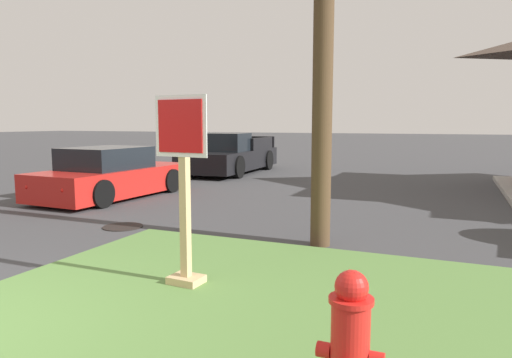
{
  "coord_description": "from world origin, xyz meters",
  "views": [
    {
      "loc": [
        4.07,
        -2.0,
        1.84
      ],
      "look_at": [
        1.33,
        4.46,
        0.99
      ],
      "focal_mm": 32.48,
      "sensor_mm": 36.0,
      "label": 1
    }
  ],
  "objects_px": {
    "pickup_truck_black": "(230,156)",
    "parked_sedan_red": "(111,176)",
    "stop_sign": "(184,198)",
    "manhole_cover": "(123,227)",
    "fire_hydrant": "(350,356)"
  },
  "relations": [
    {
      "from": "manhole_cover",
      "to": "pickup_truck_black",
      "type": "distance_m",
      "value": 9.1
    },
    {
      "from": "fire_hydrant",
      "to": "pickup_truck_black",
      "type": "bearing_deg",
      "value": 118.95
    },
    {
      "from": "fire_hydrant",
      "to": "parked_sedan_red",
      "type": "bearing_deg",
      "value": 137.87
    },
    {
      "from": "stop_sign",
      "to": "pickup_truck_black",
      "type": "height_order",
      "value": "stop_sign"
    },
    {
      "from": "parked_sedan_red",
      "to": "pickup_truck_black",
      "type": "distance_m",
      "value": 6.22
    },
    {
      "from": "stop_sign",
      "to": "manhole_cover",
      "type": "xyz_separation_m",
      "value": [
        -2.68,
        2.25,
        -1.03
      ]
    },
    {
      "from": "fire_hydrant",
      "to": "pickup_truck_black",
      "type": "relative_size",
      "value": 0.18
    },
    {
      "from": "pickup_truck_black",
      "to": "manhole_cover",
      "type": "bearing_deg",
      "value": -75.76
    },
    {
      "from": "manhole_cover",
      "to": "pickup_truck_black",
      "type": "height_order",
      "value": "pickup_truck_black"
    },
    {
      "from": "pickup_truck_black",
      "to": "parked_sedan_red",
      "type": "bearing_deg",
      "value": -91.79
    },
    {
      "from": "stop_sign",
      "to": "manhole_cover",
      "type": "bearing_deg",
      "value": 140.02
    },
    {
      "from": "fire_hydrant",
      "to": "stop_sign",
      "type": "bearing_deg",
      "value": 141.12
    },
    {
      "from": "fire_hydrant",
      "to": "manhole_cover",
      "type": "height_order",
      "value": "fire_hydrant"
    },
    {
      "from": "manhole_cover",
      "to": "pickup_truck_black",
      "type": "xyz_separation_m",
      "value": [
        -2.23,
        8.8,
        0.61
      ]
    },
    {
      "from": "stop_sign",
      "to": "fire_hydrant",
      "type": "bearing_deg",
      "value": -38.88
    }
  ]
}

